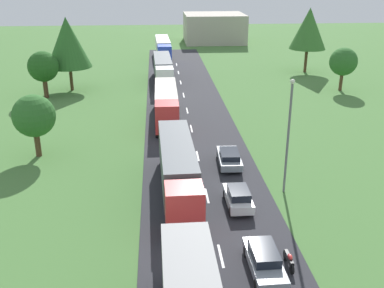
# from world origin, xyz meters

# --- Properties ---
(road) EXTENTS (10.00, 140.00, 0.06)m
(road) POSITION_xyz_m (0.00, 24.50, 0.03)
(road) COLOR #2B2B30
(road) RESTS_ON ground
(lane_marking_centre) EXTENTS (0.16, 119.41, 0.01)m
(lane_marking_centre) POSITION_xyz_m (0.00, 20.18, 0.07)
(lane_marking_centre) COLOR white
(lane_marking_centre) RESTS_ON road
(truck_second) EXTENTS (2.75, 13.87, 3.79)m
(truck_second) POSITION_xyz_m (-2.18, 28.48, 2.24)
(truck_second) COLOR red
(truck_second) RESTS_ON road
(truck_third) EXTENTS (2.58, 13.20, 3.48)m
(truck_third) POSITION_xyz_m (-2.62, 47.08, 2.07)
(truck_third) COLOR red
(truck_third) RESTS_ON road
(truck_fourth) EXTENTS (2.79, 14.31, 3.60)m
(truck_fourth) POSITION_xyz_m (-2.64, 65.03, 2.15)
(truck_fourth) COLOR white
(truck_fourth) RESTS_ON road
(truck_fifth) EXTENTS (2.87, 14.60, 3.58)m
(truck_fifth) POSITION_xyz_m (-2.27, 84.69, 2.13)
(truck_fifth) COLOR blue
(truck_fifth) RESTS_ON road
(car_second) EXTENTS (1.76, 4.55, 1.44)m
(car_second) POSITION_xyz_m (2.28, 18.60, 0.82)
(car_second) COLOR #8C939E
(car_second) RESTS_ON road
(car_third) EXTENTS (1.75, 3.92, 1.50)m
(car_third) POSITION_xyz_m (2.09, 26.18, 0.84)
(car_third) COLOR white
(car_third) RESTS_ON road
(car_fourth) EXTENTS (2.07, 4.68, 1.37)m
(car_fourth) POSITION_xyz_m (2.59, 33.63, 0.80)
(car_fourth) COLOR #8C939E
(car_fourth) RESTS_ON road
(motorcycle_courier) EXTENTS (0.28, 1.94, 0.91)m
(motorcycle_courier) POSITION_xyz_m (3.82, 18.90, 0.54)
(motorcycle_courier) COLOR black
(motorcycle_courier) RESTS_ON road
(lamppost_second) EXTENTS (0.36, 0.36, 9.02)m
(lamppost_second) POSITION_xyz_m (6.11, 28.36, 4.99)
(lamppost_second) COLOR slate
(lamppost_second) RESTS_ON ground
(tree_oak) EXTENTS (3.89, 3.89, 6.08)m
(tree_oak) POSITION_xyz_m (22.55, 58.56, 4.10)
(tree_oak) COLOR #513823
(tree_oak) RESTS_ON ground
(tree_birch) EXTENTS (6.25, 6.25, 10.22)m
(tree_birch) POSITION_xyz_m (-15.78, 61.67, 6.77)
(tree_birch) COLOR #513823
(tree_birch) RESTS_ON ground
(tree_maple) EXTENTS (4.02, 4.02, 6.25)m
(tree_maple) POSITION_xyz_m (-18.56, 57.88, 4.20)
(tree_maple) COLOR #513823
(tree_maple) RESTS_ON ground
(tree_pine) EXTENTS (3.89, 3.89, 5.87)m
(tree_pine) POSITION_xyz_m (-14.79, 37.27, 3.90)
(tree_pine) COLOR #513823
(tree_pine) RESTS_ON ground
(tree_elm) EXTENTS (5.97, 5.97, 10.47)m
(tree_elm) POSITION_xyz_m (21.26, 70.78, 7.17)
(tree_elm) COLOR #513823
(tree_elm) RESTS_ON ground
(distant_building) EXTENTS (13.72, 12.65, 6.43)m
(distant_building) POSITION_xyz_m (10.08, 104.88, 3.21)
(distant_building) COLOR #B2A899
(distant_building) RESTS_ON ground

